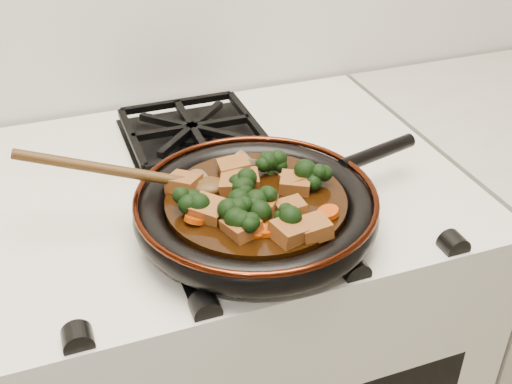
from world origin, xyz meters
name	(u,v)px	position (x,y,z in m)	size (l,w,h in m)	color
stove	(224,371)	(0.00, 1.69, 0.45)	(0.76, 0.60, 0.90)	silver
burner_grate_front	(245,220)	(0.00, 1.55, 0.91)	(0.23, 0.23, 0.03)	black
burner_grate_back	(192,132)	(0.00, 1.83, 0.91)	(0.23, 0.23, 0.03)	black
skillet	(257,207)	(0.01, 1.53, 0.94)	(0.45, 0.33, 0.05)	black
braising_sauce	(256,205)	(0.01, 1.53, 0.95)	(0.25, 0.25, 0.02)	black
tofu_cube_0	(295,184)	(0.07, 1.54, 0.97)	(0.04, 0.04, 0.02)	brown
tofu_cube_1	(237,184)	(-0.01, 1.56, 0.97)	(0.04, 0.04, 0.02)	brown
tofu_cube_2	(314,228)	(0.05, 1.44, 0.97)	(0.04, 0.04, 0.02)	brown
tofu_cube_3	(291,209)	(0.04, 1.49, 0.97)	(0.03, 0.04, 0.02)	brown
tofu_cube_4	(291,232)	(0.02, 1.44, 0.97)	(0.04, 0.04, 0.02)	brown
tofu_cube_5	(209,211)	(-0.06, 1.52, 0.97)	(0.04, 0.04, 0.02)	brown
tofu_cube_6	(241,227)	(-0.03, 1.47, 0.97)	(0.04, 0.04, 0.02)	brown
tofu_cube_7	(296,182)	(0.07, 1.54, 0.97)	(0.04, 0.03, 0.02)	brown
tofu_cube_8	(184,184)	(-0.07, 1.59, 0.97)	(0.04, 0.04, 0.02)	brown
tofu_cube_9	(264,207)	(0.01, 1.50, 0.97)	(0.04, 0.03, 0.02)	brown
tofu_cube_10	(246,180)	(0.01, 1.57, 0.97)	(0.04, 0.03, 0.02)	brown
tofu_cube_11	(234,169)	(0.00, 1.60, 0.97)	(0.04, 0.04, 0.02)	brown
broccoli_floret_0	(284,223)	(0.02, 1.45, 0.97)	(0.06, 0.06, 0.05)	black
broccoli_floret_1	(193,205)	(-0.08, 1.53, 0.97)	(0.06, 0.06, 0.06)	black
broccoli_floret_2	(248,215)	(-0.02, 1.49, 0.97)	(0.06, 0.06, 0.05)	black
broccoli_floret_3	(233,209)	(-0.03, 1.50, 0.97)	(0.06, 0.06, 0.06)	black
broccoli_floret_4	(241,229)	(-0.04, 1.46, 0.97)	(0.06, 0.06, 0.05)	black
broccoli_floret_5	(261,203)	(0.01, 1.51, 0.97)	(0.06, 0.06, 0.05)	black
broccoli_floret_6	(247,189)	(0.00, 1.55, 0.97)	(0.06, 0.06, 0.05)	black
broccoli_floret_7	(271,166)	(0.05, 1.59, 0.97)	(0.06, 0.06, 0.05)	black
broccoli_floret_8	(314,179)	(0.10, 1.54, 0.97)	(0.06, 0.06, 0.05)	black
carrot_coin_0	(195,219)	(-0.08, 1.51, 0.96)	(0.03, 0.03, 0.01)	#AD3604
carrot_coin_1	(188,182)	(-0.07, 1.60, 0.96)	(0.03, 0.03, 0.01)	#AD3604
carrot_coin_2	(268,229)	(0.00, 1.46, 0.96)	(0.03, 0.03, 0.01)	#AD3604
carrot_coin_3	(256,230)	(-0.02, 1.46, 0.96)	(0.03, 0.03, 0.01)	#AD3604
carrot_coin_4	(328,213)	(0.08, 1.46, 0.96)	(0.03, 0.03, 0.01)	#AD3604
mushroom_slice_0	(197,181)	(-0.06, 1.59, 0.97)	(0.03, 0.03, 0.01)	#7C6447
mushroom_slice_1	(287,231)	(0.02, 1.44, 0.97)	(0.03, 0.03, 0.01)	#7C6447
mushroom_slice_2	(245,161)	(0.02, 1.62, 0.97)	(0.03, 0.03, 0.01)	#7C6447
mushroom_slice_3	(246,161)	(0.03, 1.62, 0.97)	(0.04, 0.04, 0.01)	#7C6447
wooden_spoon	(152,177)	(-0.12, 1.60, 0.98)	(0.16, 0.07, 0.26)	#43290E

